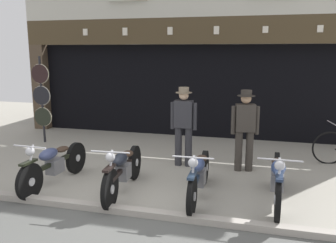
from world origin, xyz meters
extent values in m
cube|color=#9E998D|center=(0.00, 5.00, -0.04)|extent=(22.10, 10.00, 0.08)
cube|color=#A8A197|center=(0.00, 0.08, 0.01)|extent=(22.10, 0.16, 0.18)
cube|color=black|center=(0.00, 7.30, 1.30)|extent=(9.29, 4.00, 2.60)
cube|color=#4C3D2D|center=(-4.83, 5.18, 1.30)|extent=(0.44, 0.36, 2.60)
cube|color=black|center=(0.00, 5.55, 1.43)|extent=(8.89, 0.03, 2.18)
cube|color=#463723|center=(0.00, 5.12, 2.95)|extent=(10.10, 0.24, 0.70)
cube|color=silver|center=(-3.13, 4.99, 2.95)|extent=(0.14, 0.03, 0.19)
cube|color=silver|center=(-1.91, 4.99, 2.95)|extent=(0.14, 0.03, 0.21)
cube|color=silver|center=(-0.61, 4.99, 2.95)|extent=(0.14, 0.03, 0.20)
cube|color=silver|center=(0.64, 4.99, 2.95)|extent=(0.14, 0.03, 0.21)
cube|color=silver|center=(1.87, 4.99, 2.95)|extent=(0.14, 0.03, 0.16)
cube|color=silver|center=(3.16, 4.99, 2.95)|extent=(0.14, 0.03, 0.17)
cylinder|color=black|center=(-1.74, 0.17, 0.31)|extent=(0.10, 0.62, 0.62)
cylinder|color=silver|center=(-1.74, 0.17, 0.31)|extent=(0.11, 0.14, 0.14)
cylinder|color=black|center=(-1.68, 1.57, 0.31)|extent=(0.11, 0.62, 0.62)
cylinder|color=silver|center=(-1.68, 1.57, 0.31)|extent=(0.12, 0.14, 0.14)
cube|color=black|center=(-1.71, 0.87, 0.43)|extent=(0.13, 1.30, 0.07)
cube|color=slate|center=(-1.71, 0.87, 0.36)|extent=(0.21, 0.33, 0.26)
ellipsoid|color=#38426A|center=(-1.72, 0.70, 0.63)|extent=(0.24, 0.47, 0.20)
ellipsoid|color=#38281E|center=(-1.70, 1.13, 0.61)|extent=(0.21, 0.31, 0.10)
cube|color=black|center=(-1.74, 0.17, 0.64)|extent=(0.12, 0.36, 0.04)
sphere|color=silver|center=(-1.74, 0.23, 0.81)|extent=(0.15, 0.15, 0.15)
cylinder|color=silver|center=(-1.74, 0.23, 0.89)|extent=(0.62, 0.05, 0.02)
cylinder|color=silver|center=(-1.74, 0.21, 0.60)|extent=(0.05, 0.25, 0.61)
cylinder|color=black|center=(-0.32, 0.18, 0.32)|extent=(0.12, 0.65, 0.65)
cylinder|color=silver|center=(-0.32, 0.18, 0.32)|extent=(0.11, 0.15, 0.14)
cylinder|color=black|center=(-0.42, 1.56, 0.32)|extent=(0.13, 0.65, 0.65)
cylinder|color=silver|center=(-0.42, 1.56, 0.32)|extent=(0.12, 0.15, 0.14)
cube|color=black|center=(-0.37, 0.87, 0.44)|extent=(0.16, 1.28, 0.07)
cube|color=slate|center=(-0.37, 0.87, 0.37)|extent=(0.22, 0.33, 0.26)
ellipsoid|color=black|center=(-0.36, 0.70, 0.64)|extent=(0.25, 0.47, 0.20)
ellipsoid|color=#38281E|center=(-0.39, 1.12, 0.62)|extent=(0.22, 0.31, 0.10)
cube|color=black|center=(-0.32, 0.18, 0.67)|extent=(0.13, 0.37, 0.04)
sphere|color=silver|center=(-0.32, 0.24, 0.82)|extent=(0.15, 0.15, 0.15)
cylinder|color=silver|center=(-0.32, 0.24, 0.90)|extent=(0.62, 0.07, 0.02)
cylinder|color=silver|center=(-0.32, 0.22, 0.61)|extent=(0.05, 0.26, 0.61)
cylinder|color=black|center=(0.95, 0.28, 0.31)|extent=(0.09, 0.62, 0.61)
cylinder|color=silver|center=(0.95, 0.28, 0.31)|extent=(0.10, 0.14, 0.14)
cylinder|color=black|center=(0.92, 1.67, 0.31)|extent=(0.10, 0.62, 0.61)
cylinder|color=silver|center=(0.92, 1.67, 0.31)|extent=(0.11, 0.14, 0.14)
cube|color=#223248|center=(0.93, 0.97, 0.43)|extent=(0.10, 1.29, 0.07)
cube|color=slate|center=(0.93, 0.97, 0.36)|extent=(0.21, 0.32, 0.26)
ellipsoid|color=navy|center=(0.94, 0.81, 0.63)|extent=(0.23, 0.47, 0.20)
ellipsoid|color=#38281E|center=(0.93, 1.23, 0.61)|extent=(0.21, 0.30, 0.10)
cube|color=#223248|center=(0.95, 0.28, 0.63)|extent=(0.11, 0.36, 0.04)
sphere|color=silver|center=(0.95, 0.34, 0.81)|extent=(0.15, 0.15, 0.15)
cylinder|color=silver|center=(0.95, 0.34, 0.89)|extent=(0.62, 0.04, 0.02)
cylinder|color=silver|center=(0.95, 0.32, 0.60)|extent=(0.04, 0.28, 0.61)
cylinder|color=black|center=(2.17, 0.39, 0.33)|extent=(0.08, 0.67, 0.66)
cylinder|color=silver|center=(2.17, 0.39, 0.33)|extent=(0.10, 0.15, 0.15)
cylinder|color=black|center=(2.19, 1.71, 0.33)|extent=(0.09, 0.67, 0.66)
cylinder|color=silver|center=(2.19, 1.71, 0.33)|extent=(0.11, 0.15, 0.15)
cube|color=#22304A|center=(2.18, 1.05, 0.45)|extent=(0.09, 1.21, 0.07)
cube|color=slate|center=(2.18, 1.05, 0.38)|extent=(0.20, 0.32, 0.26)
ellipsoid|color=navy|center=(2.18, 0.89, 0.65)|extent=(0.23, 0.46, 0.20)
ellipsoid|color=#38281E|center=(2.19, 1.29, 0.63)|extent=(0.20, 0.30, 0.10)
cube|color=#22304A|center=(2.17, 0.39, 0.68)|extent=(0.10, 0.36, 0.04)
sphere|color=silver|center=(2.17, 0.45, 0.83)|extent=(0.15, 0.15, 0.15)
cylinder|color=silver|center=(2.17, 0.45, 0.91)|extent=(0.62, 0.03, 0.02)
cylinder|color=silver|center=(2.17, 0.43, 0.62)|extent=(0.04, 0.28, 0.60)
cylinder|color=#2D2D33|center=(0.42, 2.58, 0.43)|extent=(0.15, 0.15, 0.86)
cylinder|color=#2D2D33|center=(0.20, 2.58, 0.43)|extent=(0.15, 0.15, 0.86)
cube|color=#2D2D33|center=(0.31, 2.58, 1.12)|extent=(0.38, 0.22, 0.57)
cube|color=silver|center=(0.31, 2.69, 1.19)|extent=(0.14, 0.02, 0.32)
cube|color=brown|center=(0.31, 2.71, 1.18)|extent=(0.05, 0.01, 0.30)
cylinder|color=#2D2D33|center=(0.54, 2.58, 1.08)|extent=(0.09, 0.09, 0.57)
cylinder|color=#2D2D33|center=(0.07, 2.58, 1.08)|extent=(0.09, 0.09, 0.57)
sphere|color=beige|center=(0.31, 2.58, 1.52)|extent=(0.20, 0.20, 0.20)
cylinder|color=#7F705B|center=(0.31, 2.58, 1.58)|extent=(0.35, 0.35, 0.01)
cylinder|color=#7F705B|center=(0.31, 2.58, 1.63)|extent=(0.21, 0.21, 0.11)
cylinder|color=#38332D|center=(1.68, 2.59, 0.43)|extent=(0.15, 0.15, 0.85)
cylinder|color=#38332D|center=(1.47, 2.55, 0.43)|extent=(0.15, 0.15, 0.85)
cube|color=#38332D|center=(1.58, 2.57, 1.11)|extent=(0.42, 0.29, 0.55)
cube|color=silver|center=(1.55, 2.68, 1.17)|extent=(0.14, 0.05, 0.31)
cube|color=maroon|center=(1.55, 2.70, 1.16)|extent=(0.05, 0.02, 0.29)
cylinder|color=#38332D|center=(1.81, 2.62, 1.06)|extent=(0.09, 0.09, 0.57)
cylinder|color=#38332D|center=(1.35, 2.52, 1.06)|extent=(0.09, 0.09, 0.57)
sphere|color=tan|center=(1.58, 2.57, 1.49)|extent=(0.21, 0.21, 0.21)
cylinder|color=#332D28|center=(1.58, 2.57, 1.55)|extent=(0.35, 0.35, 0.01)
cylinder|color=#332D28|center=(1.58, 2.57, 1.61)|extent=(0.22, 0.22, 0.11)
cylinder|color=#232328|center=(-3.75, 3.59, 1.15)|extent=(0.06, 0.06, 2.29)
cylinder|color=black|center=(-3.75, 3.57, 1.83)|extent=(0.49, 0.03, 0.49)
torus|color=beige|center=(-3.75, 3.59, 1.83)|extent=(0.52, 0.04, 0.52)
cylinder|color=black|center=(-3.75, 3.57, 1.26)|extent=(0.49, 0.03, 0.49)
torus|color=silver|center=(-3.75, 3.59, 1.26)|extent=(0.52, 0.04, 0.52)
cylinder|color=#23281E|center=(-3.75, 3.57, 0.69)|extent=(0.49, 0.03, 0.49)
torus|color=beige|center=(-3.75, 3.59, 0.69)|extent=(0.52, 0.04, 0.52)
cube|color=beige|center=(2.34, 5.40, 1.53)|extent=(0.84, 0.02, 1.08)
cube|color=#1E3323|center=(2.34, 5.39, 1.97)|extent=(0.84, 0.01, 0.20)
cube|color=beige|center=(3.60, 5.40, 1.58)|extent=(0.84, 0.02, 1.10)
cube|color=#1E3323|center=(3.60, 5.39, 2.03)|extent=(0.84, 0.01, 0.20)
torus|color=black|center=(3.34, 3.53, 0.35)|extent=(0.73, 0.16, 0.73)
cylinder|color=silver|center=(3.34, 3.53, 0.91)|extent=(0.10, 0.50, 0.02)
camera|label=1|loc=(1.90, -4.65, 2.42)|focal=38.40mm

